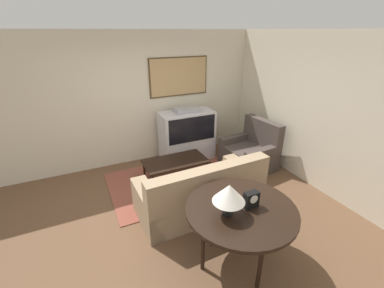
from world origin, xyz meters
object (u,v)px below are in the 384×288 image
at_px(armchair, 250,153).
at_px(coffee_table, 175,162).
at_px(console_table, 241,212).
at_px(table_lamp, 229,193).
at_px(tv, 187,135).
at_px(couch, 201,193).
at_px(mantel_clock, 251,200).

relative_size(armchair, coffee_table, 0.88).
relative_size(armchair, console_table, 0.81).
bearing_deg(coffee_table, table_lamp, -96.27).
bearing_deg(tv, couch, -107.38).
bearing_deg(mantel_clock, armchair, 51.92).
bearing_deg(armchair, mantel_clock, -43.90).
bearing_deg(coffee_table, tv, 51.45).
bearing_deg(tv, console_table, -101.80).
relative_size(couch, armchair, 1.88).
distance_m(tv, coffee_table, 0.92).
height_order(couch, table_lamp, table_lamp).
xyz_separation_m(armchair, coffee_table, (-1.62, 0.20, 0.05)).
bearing_deg(couch, armchair, -153.46).
distance_m(armchair, table_lamp, 2.82).
bearing_deg(mantel_clock, couch, 93.15).
bearing_deg(table_lamp, console_table, 8.13).
bearing_deg(couch, coffee_table, -91.11).
relative_size(tv, coffee_table, 0.99).
bearing_deg(couch, tv, -108.91).
bearing_deg(mantel_clock, tv, 80.34).
relative_size(tv, table_lamp, 3.12).
distance_m(coffee_table, console_table, 2.18).
height_order(coffee_table, table_lamp, table_lamp).
bearing_deg(console_table, coffee_table, 89.04).
bearing_deg(mantel_clock, coffee_table, 91.82).
height_order(couch, coffee_table, couch).
distance_m(tv, armchair, 1.41).
distance_m(tv, mantel_clock, 2.94).
height_order(coffee_table, console_table, console_table).
bearing_deg(armchair, table_lamp, -49.05).
height_order(tv, coffee_table, tv).
relative_size(table_lamp, mantel_clock, 1.92).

